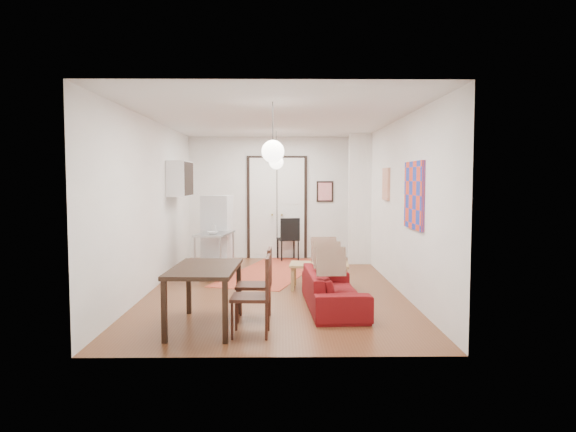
{
  "coord_description": "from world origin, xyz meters",
  "views": [
    {
      "loc": [
        0.12,
        -8.81,
        1.87
      ],
      "look_at": [
        0.22,
        0.07,
        1.25
      ],
      "focal_mm": 32.0,
      "sensor_mm": 36.0,
      "label": 1
    }
  ],
  "objects_px": {
    "coffee_table": "(319,267)",
    "dining_table": "(205,273)",
    "fridge": "(217,233)",
    "dining_chair_far": "(251,288)",
    "sofa": "(334,289)",
    "dining_chair_near": "(254,277)",
    "black_side_chair": "(288,235)",
    "kitchen_counter": "(215,249)"
  },
  "relations": [
    {
      "from": "coffee_table",
      "to": "black_side_chair",
      "type": "xyz_separation_m",
      "value": [
        -0.5,
        3.34,
        0.2
      ]
    },
    {
      "from": "kitchen_counter",
      "to": "dining_chair_far",
      "type": "bearing_deg",
      "value": -67.94
    },
    {
      "from": "kitchen_counter",
      "to": "sofa",
      "type": "bearing_deg",
      "value": -42.58
    },
    {
      "from": "black_side_chair",
      "to": "dining_chair_far",
      "type": "bearing_deg",
      "value": 71.72
    },
    {
      "from": "coffee_table",
      "to": "kitchen_counter",
      "type": "height_order",
      "value": "kitchen_counter"
    },
    {
      "from": "sofa",
      "to": "kitchen_counter",
      "type": "relative_size",
      "value": 1.62
    },
    {
      "from": "dining_chair_near",
      "to": "sofa",
      "type": "bearing_deg",
      "value": 115.36
    },
    {
      "from": "fridge",
      "to": "black_side_chair",
      "type": "relative_size",
      "value": 1.56
    },
    {
      "from": "dining_table",
      "to": "black_side_chair",
      "type": "xyz_separation_m",
      "value": [
        1.12,
        5.62,
        -0.11
      ]
    },
    {
      "from": "black_side_chair",
      "to": "dining_table",
      "type": "bearing_deg",
      "value": 65.5
    },
    {
      "from": "coffee_table",
      "to": "dining_table",
      "type": "height_order",
      "value": "dining_table"
    },
    {
      "from": "sofa",
      "to": "fridge",
      "type": "xyz_separation_m",
      "value": [
        -2.08,
        3.09,
        0.5
      ]
    },
    {
      "from": "fridge",
      "to": "dining_chair_near",
      "type": "height_order",
      "value": "fridge"
    },
    {
      "from": "sofa",
      "to": "coffee_table",
      "type": "relative_size",
      "value": 1.84
    },
    {
      "from": "dining_chair_near",
      "to": "dining_table",
      "type": "bearing_deg",
      "value": -51.33
    },
    {
      "from": "sofa",
      "to": "black_side_chair",
      "type": "bearing_deg",
      "value": 4.55
    },
    {
      "from": "dining_table",
      "to": "dining_chair_near",
      "type": "distance_m",
      "value": 0.76
    },
    {
      "from": "sofa",
      "to": "fridge",
      "type": "distance_m",
      "value": 3.76
    },
    {
      "from": "black_side_chair",
      "to": "coffee_table",
      "type": "bearing_deg",
      "value": 85.27
    },
    {
      "from": "coffee_table",
      "to": "dining_table",
      "type": "distance_m",
      "value": 2.81
    },
    {
      "from": "black_side_chair",
      "to": "kitchen_counter",
      "type": "bearing_deg",
      "value": 43.33
    },
    {
      "from": "fridge",
      "to": "coffee_table",
      "type": "bearing_deg",
      "value": -33.66
    },
    {
      "from": "sofa",
      "to": "dining_table",
      "type": "relative_size",
      "value": 1.35
    },
    {
      "from": "dining_chair_far",
      "to": "sofa",
      "type": "bearing_deg",
      "value": 138.42
    },
    {
      "from": "coffee_table",
      "to": "dining_chair_far",
      "type": "relative_size",
      "value": 1.09
    },
    {
      "from": "fridge",
      "to": "dining_chair_far",
      "type": "distance_m",
      "value": 4.39
    },
    {
      "from": "sofa",
      "to": "dining_chair_near",
      "type": "bearing_deg",
      "value": 110.44
    },
    {
      "from": "coffee_table",
      "to": "dining_chair_far",
      "type": "xyz_separation_m",
      "value": [
        -1.02,
        -2.53,
        0.17
      ]
    },
    {
      "from": "sofa",
      "to": "dining_chair_near",
      "type": "distance_m",
      "value": 1.26
    },
    {
      "from": "dining_chair_near",
      "to": "fridge",
      "type": "bearing_deg",
      "value": -163.14
    },
    {
      "from": "coffee_table",
      "to": "dining_chair_near",
      "type": "relative_size",
      "value": 1.09
    },
    {
      "from": "sofa",
      "to": "fridge",
      "type": "bearing_deg",
      "value": 31.02
    },
    {
      "from": "dining_chair_far",
      "to": "dining_chair_near",
      "type": "bearing_deg",
      "value": -177.99
    },
    {
      "from": "kitchen_counter",
      "to": "dining_chair_near",
      "type": "bearing_deg",
      "value": -64.82
    },
    {
      "from": "fridge",
      "to": "dining_chair_near",
      "type": "distance_m",
      "value": 3.71
    },
    {
      "from": "dining_chair_near",
      "to": "kitchen_counter",
      "type": "bearing_deg",
      "value": -160.82
    },
    {
      "from": "dining_table",
      "to": "dining_chair_near",
      "type": "bearing_deg",
      "value": 36.67
    },
    {
      "from": "dining_chair_near",
      "to": "black_side_chair",
      "type": "relative_size",
      "value": 0.97
    },
    {
      "from": "fridge",
      "to": "dining_chair_near",
      "type": "relative_size",
      "value": 1.62
    },
    {
      "from": "black_side_chair",
      "to": "sofa",
      "type": "bearing_deg",
      "value": 84.22
    },
    {
      "from": "fridge",
      "to": "dining_chair_far",
      "type": "height_order",
      "value": "fridge"
    },
    {
      "from": "dining_chair_far",
      "to": "black_side_chair",
      "type": "height_order",
      "value": "black_side_chair"
    }
  ]
}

